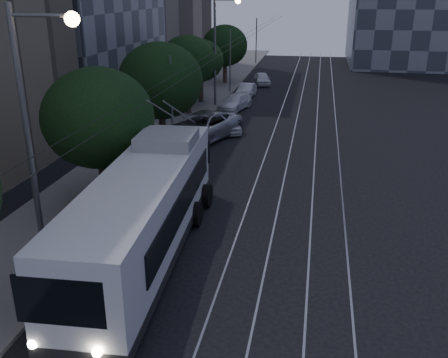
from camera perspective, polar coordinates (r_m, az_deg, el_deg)
ground at (r=20.80m, az=0.67°, el=-6.58°), size 120.00×120.00×0.00m
sidewalk at (r=40.76m, az=-4.86°, el=7.35°), size 5.00×90.00×0.15m
tram_rails at (r=39.36m, az=9.43°, el=6.55°), size 4.52×90.00×0.02m
overhead_wires at (r=39.51m, az=-1.40°, el=12.00°), size 2.23×90.00×6.00m
trolleybus at (r=19.05m, az=-8.94°, el=-3.44°), size 3.45×13.36×5.63m
pickup_silver at (r=33.68m, az=-2.54°, el=5.97°), size 5.30×7.25×1.83m
car_white_a at (r=35.84m, az=0.60°, el=6.46°), size 2.48×4.03×1.28m
car_white_b at (r=42.55m, az=1.24°, el=8.75°), size 2.86×4.59×1.24m
car_white_c at (r=47.58m, az=2.56°, el=10.05°), size 1.55×3.89×1.26m
car_white_d at (r=54.22m, az=4.39°, el=11.36°), size 2.33×3.93×1.26m
tree_1 at (r=23.42m, az=-14.17°, el=6.76°), size 5.08×5.08×6.42m
tree_2 at (r=31.93m, az=-7.27°, el=11.05°), size 5.29×5.29×6.60m
tree_3 at (r=40.21m, az=-4.19°, el=13.27°), size 4.42×4.42×6.28m
tree_4 at (r=44.53m, az=-2.70°, el=13.37°), size 4.02×4.02×5.58m
tree_5 at (r=54.16m, az=0.11°, el=14.99°), size 4.74×4.74×6.14m
streetlamp_near at (r=16.78m, az=-20.54°, el=5.84°), size 2.26×0.44×9.26m
streetlamp_far at (r=42.98m, az=-0.51°, el=15.52°), size 2.24×0.44×9.12m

